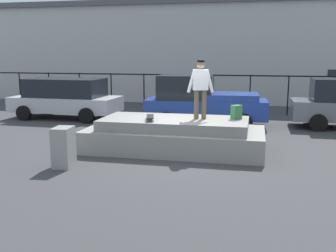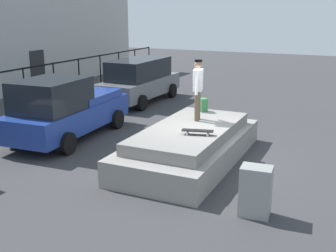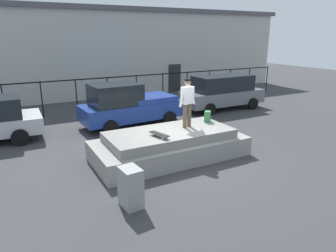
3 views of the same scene
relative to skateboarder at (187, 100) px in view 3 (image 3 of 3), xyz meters
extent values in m
plane|color=#38383A|center=(-0.43, -0.37, -1.93)|extent=(60.00, 60.00, 0.00)
cube|color=gray|center=(-0.74, -0.10, -1.60)|extent=(5.19, 2.41, 0.65)
cube|color=gray|center=(-0.74, -0.10, -1.13)|extent=(4.26, 1.97, 0.30)
cylinder|color=brown|center=(0.11, 0.03, -0.56)|extent=(0.14, 0.14, 0.84)
cylinder|color=brown|center=(-0.11, -0.03, -0.56)|extent=(0.14, 0.14, 0.84)
cube|color=silver|center=(0.00, 0.00, 0.16)|extent=(0.48, 0.34, 0.58)
cylinder|color=silver|center=(0.26, 0.07, 0.10)|extent=(0.26, 0.15, 0.62)
cylinder|color=silver|center=(-0.26, -0.07, 0.10)|extent=(0.26, 0.15, 0.62)
sphere|color=tan|center=(0.00, 0.00, 0.59)|extent=(0.22, 0.22, 0.22)
cylinder|color=black|center=(0.00, 0.00, 0.69)|extent=(0.26, 0.26, 0.05)
cube|color=black|center=(-1.36, -0.54, -0.87)|extent=(0.40, 0.81, 0.02)
cylinder|color=silver|center=(-1.33, -0.26, -0.95)|extent=(0.04, 0.06, 0.06)
cylinder|color=silver|center=(-1.52, -0.31, -0.95)|extent=(0.04, 0.06, 0.06)
cylinder|color=silver|center=(-1.20, -0.76, -0.95)|extent=(0.04, 0.06, 0.06)
cylinder|color=silver|center=(-1.39, -0.81, -0.95)|extent=(0.04, 0.06, 0.06)
cube|color=#33723F|center=(1.03, 0.22, -0.77)|extent=(0.34, 0.34, 0.41)
cylinder|color=black|center=(-5.14, 5.67, -1.61)|extent=(0.65, 0.24, 0.64)
cylinder|color=black|center=(-5.19, 3.63, -1.61)|extent=(0.65, 0.24, 0.64)
cube|color=navy|center=(-0.34, 4.22, -1.24)|extent=(4.80, 2.06, 0.73)
cube|color=black|center=(-1.17, 4.17, -0.41)|extent=(2.21, 1.77, 0.93)
cube|color=navy|center=(0.59, 4.28, -0.75)|extent=(2.21, 1.82, 0.24)
cylinder|color=black|center=(-1.85, 5.05, -1.61)|extent=(0.65, 0.26, 0.64)
cylinder|color=black|center=(-1.75, 3.22, -1.61)|extent=(0.65, 0.26, 0.64)
cylinder|color=black|center=(1.06, 5.22, -1.61)|extent=(0.65, 0.26, 0.64)
cylinder|color=black|center=(1.16, 3.39, -1.61)|extent=(0.65, 0.26, 0.64)
cube|color=slate|center=(5.32, 4.79, -1.24)|extent=(4.76, 1.78, 0.73)
cube|color=black|center=(5.32, 4.79, -0.46)|extent=(3.33, 1.57, 0.84)
cylinder|color=black|center=(3.85, 5.70, -1.61)|extent=(0.64, 0.22, 0.64)
cylinder|color=black|center=(3.85, 3.89, -1.61)|extent=(0.64, 0.22, 0.64)
cylinder|color=black|center=(6.80, 5.70, -1.61)|extent=(0.64, 0.22, 0.64)
cylinder|color=black|center=(6.80, 3.88, -1.61)|extent=(0.64, 0.22, 0.64)
cube|color=gray|center=(-3.11, -2.44, -1.42)|extent=(0.49, 0.63, 1.02)
cylinder|color=black|center=(-5.58, 7.58, -1.00)|extent=(0.06, 0.06, 1.85)
cylinder|color=black|center=(-3.86, 7.58, -1.00)|extent=(0.06, 0.06, 1.85)
cylinder|color=black|center=(-2.15, 7.58, -1.00)|extent=(0.06, 0.06, 1.85)
cylinder|color=black|center=(-0.43, 7.58, -1.00)|extent=(0.06, 0.06, 1.85)
cylinder|color=black|center=(1.28, 7.58, -1.00)|extent=(0.06, 0.06, 1.85)
cylinder|color=black|center=(3.00, 7.58, -1.00)|extent=(0.06, 0.06, 1.85)
cylinder|color=black|center=(4.71, 7.58, -1.00)|extent=(0.06, 0.06, 1.85)
cylinder|color=black|center=(6.42, 7.58, -1.00)|extent=(0.06, 0.06, 1.85)
cylinder|color=black|center=(8.14, 7.58, -1.00)|extent=(0.06, 0.06, 1.85)
cylinder|color=black|center=(9.85, 7.58, -1.00)|extent=(0.06, 0.06, 1.85)
cylinder|color=black|center=(11.57, 7.58, -1.00)|extent=(0.06, 0.06, 1.85)
cube|color=black|center=(-0.43, 7.58, -0.12)|extent=(24.00, 0.04, 0.06)
cube|color=#B2B2AD|center=(-0.43, 14.45, 0.83)|extent=(30.50, 7.17, 5.52)
cube|color=#4C4C51|center=(-0.43, 14.45, 3.74)|extent=(31.11, 7.52, 0.30)
cube|color=#262628|center=(5.67, 10.86, -0.93)|extent=(1.00, 0.06, 2.00)
camera|label=1|loc=(1.58, -11.38, 0.91)|focal=42.61mm
camera|label=2|loc=(-10.66, -4.08, 2.00)|focal=44.64mm
camera|label=3|loc=(-5.51, -8.78, 2.15)|focal=32.90mm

